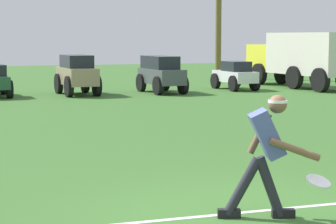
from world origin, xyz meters
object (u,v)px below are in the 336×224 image
(frisbee_in_flight, at_px, (318,181))
(parked_car_slot_d, at_px, (161,73))
(parked_car_slot_c, at_px, (77,74))
(parked_car_slot_e, at_px, (235,75))
(frisbee_thrower, at_px, (266,149))
(box_truck, at_px, (299,57))

(frisbee_in_flight, distance_m, parked_car_slot_d, 16.92)
(parked_car_slot_c, xyz_separation_m, parked_car_slot_e, (6.22, 0.19, -0.18))
(frisbee_thrower, bearing_deg, box_truck, 58.46)
(parked_car_slot_c, relative_size, parked_car_slot_d, 0.97)
(box_truck, bearing_deg, parked_car_slot_c, -178.02)
(parked_car_slot_e, bearing_deg, box_truck, 2.55)
(parked_car_slot_d, bearing_deg, parked_car_slot_c, 176.81)
(frisbee_thrower, distance_m, parked_car_slot_d, 16.67)
(frisbee_in_flight, xyz_separation_m, box_truck, (9.74, 16.98, 0.77))
(frisbee_in_flight, bearing_deg, parked_car_slot_c, 87.68)
(parked_car_slot_e, bearing_deg, parked_car_slot_c, -178.28)
(parked_car_slot_e, xyz_separation_m, box_truck, (2.85, 0.13, 0.67))
(frisbee_in_flight, relative_size, parked_car_slot_e, 0.15)
(parked_car_slot_c, xyz_separation_m, parked_car_slot_d, (3.07, -0.17, -0.02))
(parked_car_slot_c, bearing_deg, parked_car_slot_d, -3.19)
(frisbee_thrower, bearing_deg, frisbee_in_flight, -38.47)
(frisbee_thrower, height_order, parked_car_slot_d, frisbee_thrower)
(frisbee_thrower, xyz_separation_m, parked_car_slot_d, (4.20, 16.13, -0.07))
(parked_car_slot_e, bearing_deg, frisbee_in_flight, -112.24)
(box_truck, bearing_deg, frisbee_thrower, -121.54)
(parked_car_slot_e, distance_m, box_truck, 2.93)
(frisbee_in_flight, height_order, parked_car_slot_c, parked_car_slot_c)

